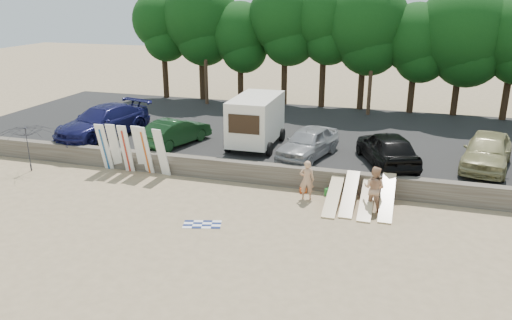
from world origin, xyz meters
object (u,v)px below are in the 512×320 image
at_px(car_3, 387,148).
at_px(beachgoer_a, 307,180).
at_px(car_2, 308,143).
at_px(car_1, 176,132).
at_px(car_4, 487,151).
at_px(car_0, 103,122).
at_px(cooler, 330,192).
at_px(beach_umbrella, 29,148).
at_px(beachgoer_b, 374,188).
at_px(box_trailer, 256,119).

relative_size(car_3, beachgoer_a, 2.77).
bearing_deg(car_2, car_1, -165.48).
bearing_deg(car_2, car_4, 20.99).
relative_size(car_0, car_1, 1.40).
xyz_separation_m(cooler, beach_umbrella, (-15.26, -1.11, 1.06)).
relative_size(car_4, beachgoer_a, 2.80).
bearing_deg(beachgoer_b, beach_umbrella, 17.93).
xyz_separation_m(beachgoer_b, cooler, (-1.98, 0.98, -0.80)).
relative_size(beachgoer_a, cooler, 4.72).
height_order(box_trailer, car_4, box_trailer).
bearing_deg(cooler, beachgoer_b, -6.46).
xyz_separation_m(box_trailer, car_0, (-9.09, -0.73, -0.65)).
relative_size(car_4, cooler, 13.24).
bearing_deg(car_3, car_0, -22.48).
bearing_deg(car_1, box_trailer, -150.04).
height_order(box_trailer, car_0, box_trailer).
distance_m(car_1, car_2, 7.45).
relative_size(cooler, beach_umbrella, 0.14).
xyz_separation_m(car_3, beachgoer_a, (-3.21, -3.69, -0.65)).
bearing_deg(car_0, car_2, 12.84).
bearing_deg(beachgoer_a, cooler, -153.04).
height_order(box_trailer, beach_umbrella, box_trailer).
relative_size(car_4, beachgoer_b, 2.63).
distance_m(beachgoer_a, cooler, 1.37).
bearing_deg(beachgoer_a, car_3, -139.84).
xyz_separation_m(car_1, car_4, (15.96, 0.76, 0.13)).
relative_size(box_trailer, car_3, 0.88).
relative_size(car_2, car_4, 0.91).
bearing_deg(beach_umbrella, car_1, 34.85).
bearing_deg(box_trailer, car_1, -168.25).
distance_m(car_0, car_1, 4.75).
distance_m(box_trailer, car_2, 3.36).
bearing_deg(beach_umbrella, car_3, 13.24).
distance_m(car_3, car_4, 4.70).
height_order(car_4, cooler, car_4).
height_order(car_4, beach_umbrella, beach_umbrella).
height_order(car_2, car_3, car_3).
xyz_separation_m(box_trailer, beach_umbrella, (-10.52, -5.25, -1.03)).
relative_size(beachgoer_a, beach_umbrella, 0.66).
height_order(box_trailer, cooler, box_trailer).
distance_m(car_4, beachgoer_b, 6.97).
relative_size(car_1, beachgoer_a, 2.46).
distance_m(beachgoer_a, beach_umbrella, 14.33).
bearing_deg(car_1, beachgoer_b, 177.00).
bearing_deg(beachgoer_a, car_4, -158.24).
xyz_separation_m(car_2, car_3, (3.91, -0.08, 0.07)).
bearing_deg(beachgoer_b, car_1, -3.12).
bearing_deg(car_3, car_4, 170.36).
relative_size(beachgoer_a, beachgoer_b, 0.94).
distance_m(car_2, beachgoer_b, 5.48).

